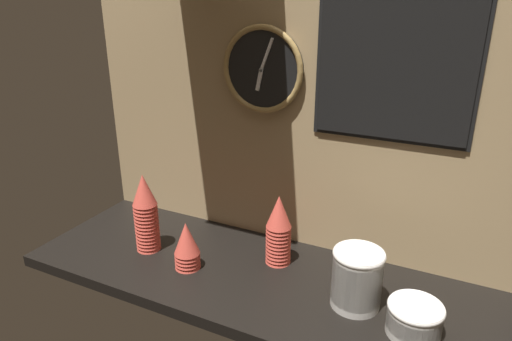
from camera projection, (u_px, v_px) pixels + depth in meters
ground_plane at (258, 277)px, 1.54m from camera, size 1.60×0.56×0.04m
wall_tiled_back at (292, 103)px, 1.57m from camera, size 1.60×0.03×1.05m
cup_stack_left at (146, 213)px, 1.63m from camera, size 0.09×0.09×0.29m
cup_stack_center_left at (187, 245)px, 1.53m from camera, size 0.09×0.09×0.17m
cup_stack_center_right at (279, 230)px, 1.55m from camera, size 0.09×0.09×0.25m
bowl_stack_right at (357, 277)px, 1.34m from camera, size 0.15×0.15×0.18m
bowl_stack_far_right at (415, 318)px, 1.24m from camera, size 0.15×0.15×0.09m
wall_clock at (262, 70)px, 1.54m from camera, size 0.30×0.03×0.30m
menu_board at (396, 52)px, 1.34m from camera, size 0.49×0.01×0.55m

